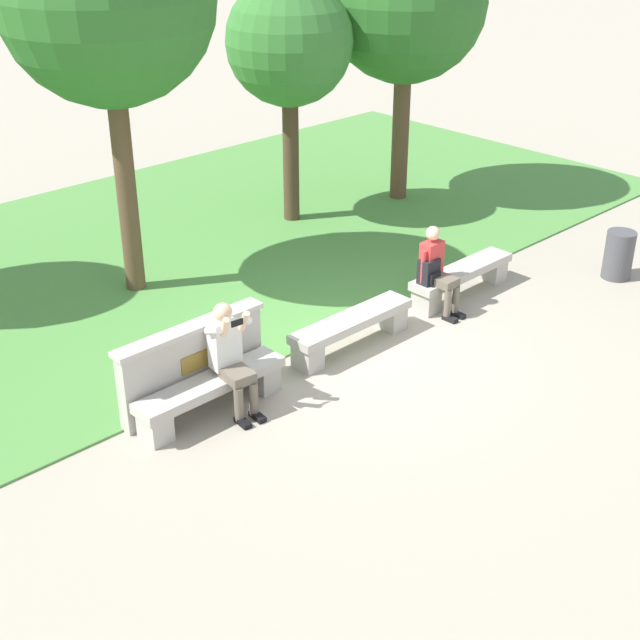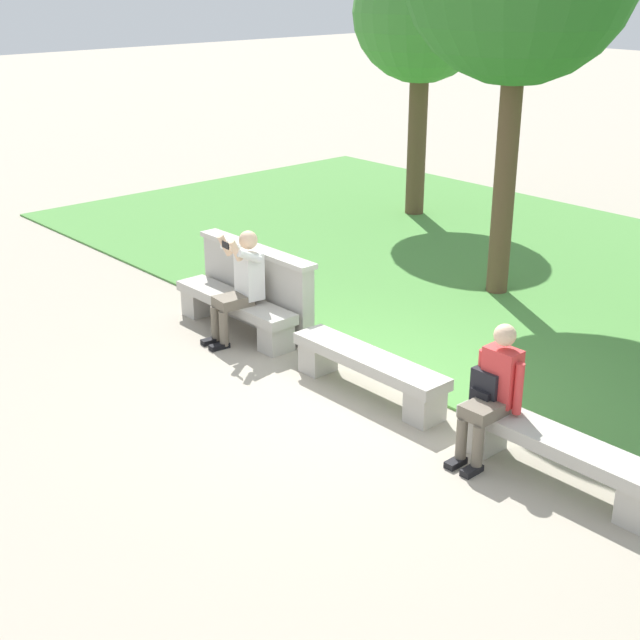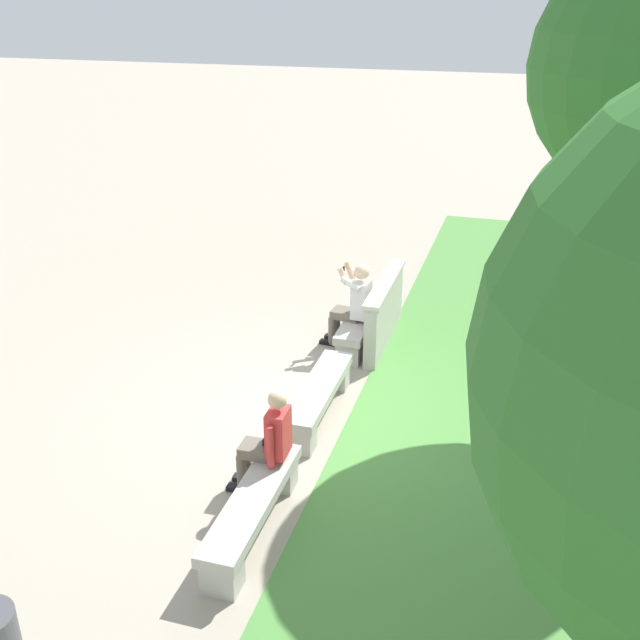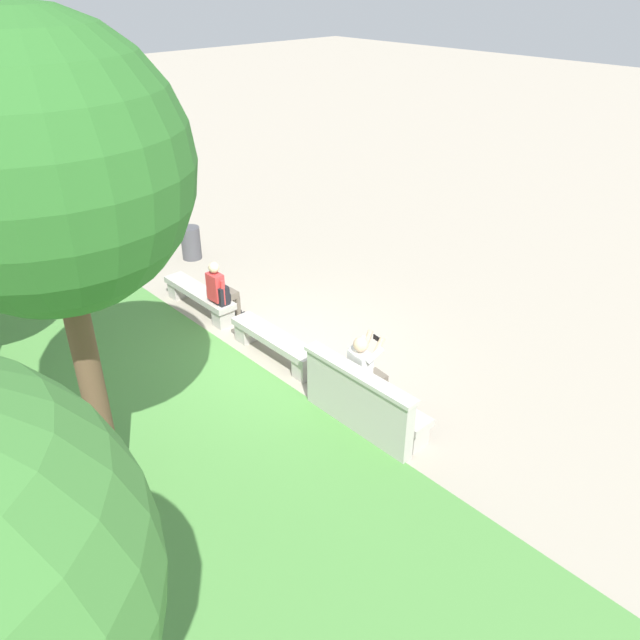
{
  "view_description": "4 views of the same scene",
  "coord_description": "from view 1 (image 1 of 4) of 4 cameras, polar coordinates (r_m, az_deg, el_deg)",
  "views": [
    {
      "loc": [
        -7.41,
        -7.2,
        5.72
      ],
      "look_at": [
        -0.96,
        -0.41,
        0.9
      ],
      "focal_mm": 50.0,
      "sensor_mm": 36.0,
      "label": 1
    },
    {
      "loc": [
        5.89,
        -5.91,
        4.13
      ],
      "look_at": [
        -0.29,
        -0.41,
        0.85
      ],
      "focal_mm": 50.0,
      "sensor_mm": 36.0,
      "label": 2
    },
    {
      "loc": [
        7.81,
        2.32,
        5.04
      ],
      "look_at": [
        -0.83,
        -0.23,
        0.95
      ],
      "focal_mm": 42.0,
      "sensor_mm": 36.0,
      "label": 3
    },
    {
      "loc": [
        -7.16,
        5.55,
        5.87
      ],
      "look_at": [
        -0.83,
        -0.29,
        0.97
      ],
      "focal_mm": 35.0,
      "sensor_mm": 36.0,
      "label": 4
    }
  ],
  "objects": [
    {
      "name": "grass_strip",
      "position": [
        14.88,
        -10.11,
        4.28
      ],
      "size": [
        18.53,
        8.0,
        0.03
      ],
      "primitive_type": "cube",
      "color": "#518E42",
      "rests_on": "ground"
    },
    {
      "name": "backrest_wall_with_plaque",
      "position": [
        10.49,
        -8.16,
        -2.79
      ],
      "size": [
        2.0,
        0.24,
        1.01
      ],
      "color": "#B7B2A8",
      "rests_on": "ground"
    },
    {
      "name": "bench_near",
      "position": [
        11.67,
        2.03,
        -0.45
      ],
      "size": [
        1.93,
        0.4,
        0.45
      ],
      "color": "#B7B2A8",
      "rests_on": "ground"
    },
    {
      "name": "ground_plane",
      "position": [
        11.81,
        2.01,
        -1.73
      ],
      "size": [
        80.0,
        80.0,
        0.0
      ],
      "primitive_type": "plane",
      "color": "#A89E8C"
    },
    {
      "name": "trash_bin",
      "position": [
        14.39,
        18.57,
        3.98
      ],
      "size": [
        0.44,
        0.44,
        0.75
      ],
      "primitive_type": "cylinder",
      "color": "#4C4C51",
      "rests_on": "ground"
    },
    {
      "name": "tree_far_back",
      "position": [
        15.28,
        -1.99,
        17.26
      ],
      "size": [
        2.11,
        2.11,
        4.16
      ],
      "color": "#4C3826",
      "rests_on": "ground"
    },
    {
      "name": "bench_mid",
      "position": [
        13.24,
        9.04,
        2.74
      ],
      "size": [
        1.93,
        0.4,
        0.45
      ],
      "color": "#B7B2A8",
      "rests_on": "ground"
    },
    {
      "name": "tree_right_background",
      "position": [
        16.41,
        5.53,
        19.65
      ],
      "size": [
        2.85,
        2.85,
        5.03
      ],
      "color": "brown",
      "rests_on": "ground"
    },
    {
      "name": "person_photographer",
      "position": [
        10.21,
        -5.76,
        -2.12
      ],
      "size": [
        0.5,
        0.75,
        1.32
      ],
      "color": "black",
      "rests_on": "ground"
    },
    {
      "name": "backpack",
      "position": [
        12.55,
        7.01,
        3.09
      ],
      "size": [
        0.28,
        0.24,
        0.43
      ],
      "color": "black",
      "rests_on": "bench_mid"
    },
    {
      "name": "bench_main",
      "position": [
        10.36,
        -6.97,
        -4.52
      ],
      "size": [
        1.93,
        0.4,
        0.45
      ],
      "color": "#B7B2A8",
      "rests_on": "ground"
    },
    {
      "name": "person_distant",
      "position": [
        12.57,
        7.5,
        3.33
      ],
      "size": [
        0.48,
        0.67,
        1.26
      ],
      "color": "black",
      "rests_on": "ground"
    }
  ]
}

